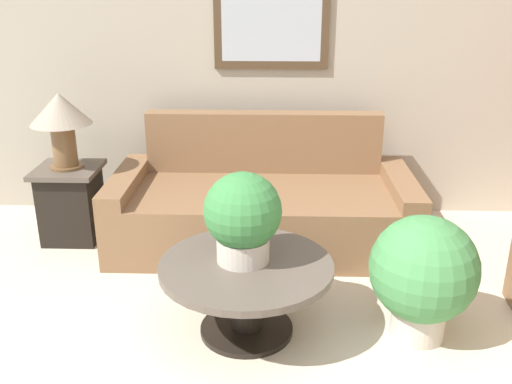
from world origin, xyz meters
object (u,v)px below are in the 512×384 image
at_px(couch_main, 262,206).
at_px(potted_plant_floor, 423,273).
at_px(table_lamp, 61,116).
at_px(side_table, 71,203).
at_px(coffee_table, 246,282).
at_px(potted_plant_on_table, 243,216).

distance_m(couch_main, potted_plant_floor, 1.48).
relative_size(couch_main, table_lamp, 3.96).
bearing_deg(side_table, coffee_table, -40.85).
height_order(side_table, potted_plant_floor, potted_plant_floor).
height_order(potted_plant_on_table, potted_plant_floor, potted_plant_on_table).
relative_size(potted_plant_on_table, potted_plant_floor, 0.71).
bearing_deg(side_table, potted_plant_floor, -27.21).
bearing_deg(coffee_table, couch_main, 86.93).
xyz_separation_m(couch_main, coffee_table, (-0.06, -1.17, 0.03)).
bearing_deg(table_lamp, potted_plant_floor, -27.21).
xyz_separation_m(couch_main, potted_plant_on_table, (-0.08, -1.14, 0.41)).
relative_size(side_table, table_lamp, 1.03).
height_order(side_table, table_lamp, table_lamp).
height_order(coffee_table, side_table, side_table).
distance_m(table_lamp, potted_plant_on_table, 1.78).
relative_size(coffee_table, potted_plant_floor, 1.34).
xyz_separation_m(table_lamp, potted_plant_on_table, (1.34, -1.14, -0.25)).
height_order(coffee_table, table_lamp, table_lamp).
distance_m(couch_main, coffee_table, 1.18).
distance_m(table_lamp, potted_plant_floor, 2.64).
bearing_deg(table_lamp, potted_plant_on_table, -40.37).
bearing_deg(potted_plant_on_table, table_lamp, 139.63).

